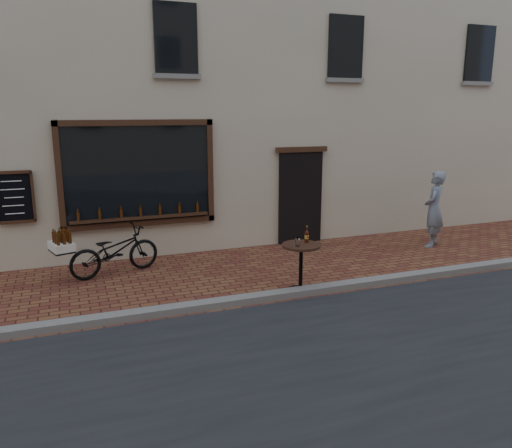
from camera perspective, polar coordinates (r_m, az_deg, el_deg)
name	(u,v)px	position (r m, az deg, el deg)	size (l,w,h in m)	color
ground	(287,302)	(8.55, 3.52, -8.85)	(90.00, 90.00, 0.00)	#5A271D
kerb	(282,294)	(8.69, 2.98, -8.03)	(90.00, 0.25, 0.12)	slate
shop_building	(189,39)	(14.23, -7.69, 20.19)	(28.00, 6.20, 10.00)	#C2B399
cargo_bicycle	(113,251)	(10.14, -16.04, -2.95)	(2.15, 1.16, 1.01)	black
bistro_table	(301,258)	(8.81, 5.18, -3.89)	(0.68, 0.68, 1.17)	black
pedestrian	(434,209)	(12.42, 19.67, 1.63)	(0.66, 0.43, 1.80)	slate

